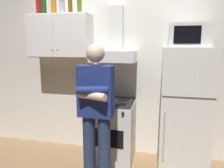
# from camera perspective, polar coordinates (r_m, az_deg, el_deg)

# --- Properties ---
(back_wall_tiled) EXTENTS (4.80, 0.10, 2.70)m
(back_wall_tiled) POSITION_cam_1_polar(r_m,az_deg,el_deg) (3.22, 2.39, 5.38)
(back_wall_tiled) COLOR silver
(back_wall_tiled) RESTS_ON ground_plane
(upper_cabinet) EXTENTS (0.90, 0.37, 0.60)m
(upper_cabinet) POSITION_cam_1_polar(r_m,az_deg,el_deg) (3.26, -13.53, 12.21)
(upper_cabinet) COLOR white
(stove_oven) EXTENTS (0.60, 0.62, 0.87)m
(stove_oven) POSITION_cam_1_polar(r_m,az_deg,el_deg) (3.11, 0.13, -12.26)
(stove_oven) COLOR silver
(stove_oven) RESTS_ON ground_plane
(range_hood) EXTENTS (0.60, 0.44, 0.75)m
(range_hood) POSITION_cam_1_polar(r_m,az_deg,el_deg) (2.99, 0.68, 9.76)
(range_hood) COLOR white
(refrigerator) EXTENTS (0.60, 0.62, 1.60)m
(refrigerator) POSITION_cam_1_polar(r_m,az_deg,el_deg) (2.94, 18.65, -6.58)
(refrigerator) COLOR white
(refrigerator) RESTS_ON ground_plane
(microwave) EXTENTS (0.48, 0.37, 0.28)m
(microwave) POSITION_cam_1_polar(r_m,az_deg,el_deg) (2.84, 19.72, 12.02)
(microwave) COLOR silver
(microwave) RESTS_ON refrigerator
(person_standing) EXTENTS (0.38, 0.33, 1.64)m
(person_standing) POSITION_cam_1_polar(r_m,az_deg,el_deg) (2.41, -4.24, -7.24)
(person_standing) COLOR navy
(person_standing) RESTS_ON ground_plane
(bottle_soda_red) EXTENTS (0.08, 0.08, 0.28)m
(bottle_soda_red) POSITION_cam_1_polar(r_m,az_deg,el_deg) (3.46, -18.86, 19.03)
(bottle_soda_red) COLOR red
(bottle_soda_red) RESTS_ON upper_cabinet
(bottle_liquor_amber) EXTENTS (0.08, 0.08, 0.29)m
(bottle_liquor_amber) POSITION_cam_1_polar(r_m,az_deg,el_deg) (3.33, -15.20, 19.73)
(bottle_liquor_amber) COLOR #B7721E
(bottle_liquor_amber) RESTS_ON upper_cabinet
(bottle_olive_oil) EXTENTS (0.06, 0.06, 0.26)m
(bottle_olive_oil) POSITION_cam_1_polar(r_m,az_deg,el_deg) (3.19, -8.63, 20.08)
(bottle_olive_oil) COLOR #4C6B19
(bottle_olive_oil) RESTS_ON upper_cabinet
(bottle_wine_green) EXTENTS (0.08, 0.08, 0.35)m
(bottle_wine_green) POSITION_cam_1_polar(r_m,az_deg,el_deg) (3.40, -17.69, 19.91)
(bottle_wine_green) COLOR #19471E
(bottle_wine_green) RESTS_ON upper_cabinet
(bottle_beer_brown) EXTENTS (0.06, 0.06, 0.26)m
(bottle_beer_brown) POSITION_cam_1_polar(r_m,az_deg,el_deg) (3.21, -11.00, 19.91)
(bottle_beer_brown) COLOR brown
(bottle_beer_brown) RESTS_ON upper_cabinet
(bottle_canister_steel) EXTENTS (0.08, 0.08, 0.20)m
(bottle_canister_steel) POSITION_cam_1_polar(r_m,az_deg,el_deg) (3.28, -13.07, 19.12)
(bottle_canister_steel) COLOR #B2B5BA
(bottle_canister_steel) RESTS_ON upper_cabinet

